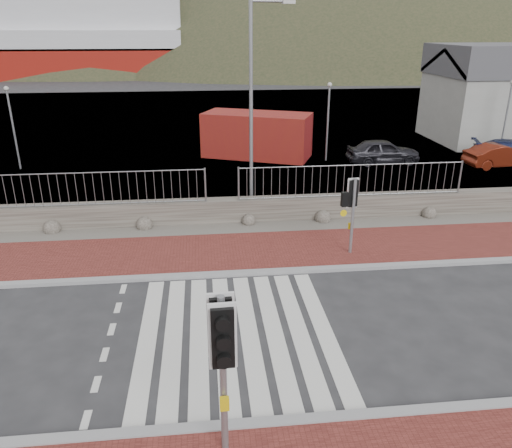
{
  "coord_description": "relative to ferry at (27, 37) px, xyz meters",
  "views": [
    {
      "loc": [
        -0.62,
        -10.08,
        6.86
      ],
      "look_at": [
        0.79,
        3.0,
        1.6
      ],
      "focal_mm": 35.0,
      "sensor_mm": 36.0,
      "label": 1
    }
  ],
  "objects": [
    {
      "name": "sidewalk_far",
      "position": [
        24.65,
        -63.4,
        -5.32
      ],
      "size": [
        40.0,
        3.0,
        0.08
      ],
      "primitive_type": "cube",
      "color": "maroon",
      "rests_on": "ground"
    },
    {
      "name": "hills_backdrop",
      "position": [
        31.4,
        20.0,
        -28.42
      ],
      "size": [
        254.0,
        90.0,
        100.0
      ],
      "color": "#28301D",
      "rests_on": "ground"
    },
    {
      "name": "kerb_far",
      "position": [
        24.65,
        -64.9,
        -5.31
      ],
      "size": [
        40.0,
        0.25,
        0.12
      ],
      "primitive_type": "cube",
      "color": "gray",
      "rests_on": "ground"
    },
    {
      "name": "stone_wall",
      "position": [
        24.65,
        -60.6,
        -4.91
      ],
      "size": [
        40.0,
        0.6,
        0.9
      ],
      "primitive_type": "cube",
      "color": "#49423B",
      "rests_on": "ground"
    },
    {
      "name": "ground",
      "position": [
        24.65,
        -67.9,
        -5.36
      ],
      "size": [
        220.0,
        220.0,
        0.0
      ],
      "primitive_type": "plane",
      "color": "#28282B",
      "rests_on": "ground"
    },
    {
      "name": "ferry",
      "position": [
        0.0,
        0.0,
        0.0
      ],
      "size": [
        50.0,
        16.0,
        20.0
      ],
      "color": "maroon",
      "rests_on": "ground"
    },
    {
      "name": "zebra_crossing",
      "position": [
        24.65,
        -67.9,
        -5.36
      ],
      "size": [
        4.62,
        5.6,
        0.01
      ],
      "color": "silver",
      "rests_on": "ground"
    },
    {
      "name": "traffic_signal_near",
      "position": [
        24.21,
        -71.41,
        -3.15
      ],
      "size": [
        0.45,
        0.28,
        3.07
      ],
      "rotation": [
        0.0,
        0.0,
        0.03
      ],
      "color": "gray",
      "rests_on": "ground"
    },
    {
      "name": "railing",
      "position": [
        24.65,
        -60.75,
        -3.54
      ],
      "size": [
        18.07,
        0.07,
        1.22
      ],
      "color": "gray",
      "rests_on": "stone_wall"
    },
    {
      "name": "car_a",
      "position": [
        33.49,
        -52.93,
        -4.71
      ],
      "size": [
        3.82,
        1.58,
        1.3
      ],
      "primitive_type": "imported",
      "rotation": [
        0.0,
        0.0,
        1.58
      ],
      "color": "black",
      "rests_on": "ground"
    },
    {
      "name": "car_b",
      "position": [
        39.25,
        -54.26,
        -4.77
      ],
      "size": [
        3.71,
        1.61,
        1.19
      ],
      "primitive_type": "imported",
      "rotation": [
        0.0,
        0.0,
        1.67
      ],
      "color": "#611B0D",
      "rests_on": "ground"
    },
    {
      "name": "shipping_container",
      "position": [
        27.01,
        -50.74,
        -4.16
      ],
      "size": [
        6.26,
        4.47,
        2.41
      ],
      "primitive_type": "cube",
      "rotation": [
        0.0,
        0.0,
        -0.4
      ],
      "color": "#9B2D10",
      "rests_on": "ground"
    },
    {
      "name": "kerb_near",
      "position": [
        24.65,
        -70.9,
        -5.31
      ],
      "size": [
        40.0,
        0.25,
        0.12
      ],
      "primitive_type": "cube",
      "color": "gray",
      "rests_on": "ground"
    },
    {
      "name": "water",
      "position": [
        24.65,
        -5.0,
        -5.36
      ],
      "size": [
        220.0,
        50.0,
        0.05
      ],
      "primitive_type": "cube",
      "color": "#3F4C54",
      "rests_on": "ground"
    },
    {
      "name": "gravel_strip",
      "position": [
        24.65,
        -61.4,
        -5.33
      ],
      "size": [
        40.0,
        1.5,
        0.06
      ],
      "primitive_type": "cube",
      "color": "#59544C",
      "rests_on": "ground"
    },
    {
      "name": "traffic_signal_far",
      "position": [
        28.55,
        -63.87,
        -3.53
      ],
      "size": [
        0.62,
        0.28,
        2.54
      ],
      "rotation": [
        0.0,
        0.0,
        3.3
      ],
      "color": "gray",
      "rests_on": "ground"
    },
    {
      "name": "streetlight",
      "position": [
        25.93,
        -59.78,
        -1.02
      ],
      "size": [
        1.63,
        0.45,
        7.71
      ],
      "rotation": [
        0.0,
        0.0,
        0.18
      ],
      "color": "gray",
      "rests_on": "ground"
    },
    {
      "name": "quay",
      "position": [
        24.65,
        -40.0,
        -5.36
      ],
      "size": [
        120.0,
        40.0,
        0.5
      ],
      "primitive_type": "cube",
      "color": "#4C4C4F",
      "rests_on": "ground"
    }
  ]
}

